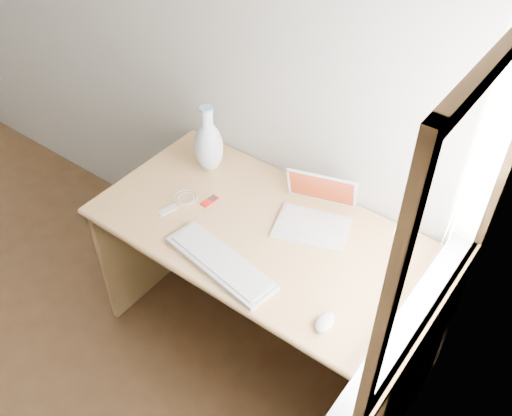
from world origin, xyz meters
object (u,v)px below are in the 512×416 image
Objects in this scene: laptop at (318,215)px; vase at (209,145)px; desk at (279,256)px; external_keyboard at (220,263)px.

vase is at bearing 161.33° from laptop.
laptop reaches higher than desk.
desk is 0.57m from vase.
laptop is 0.68× the size of external_keyboard.
external_keyboard is 0.60m from vase.
vase is at bearing 142.78° from external_keyboard.
desk is at bearing -11.11° from vase.
vase is (-0.41, 0.42, 0.12)m from external_keyboard.
laptop is 1.03× the size of vase.
desk is 4.27× the size of laptop.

